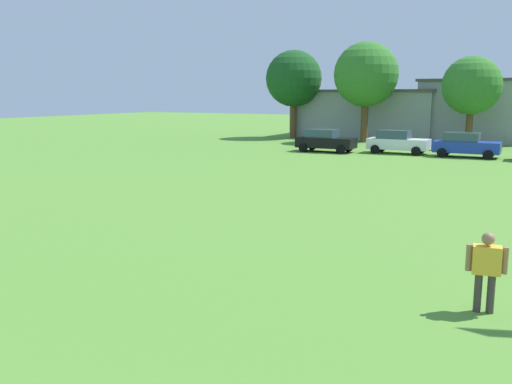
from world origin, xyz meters
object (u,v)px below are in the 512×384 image
object	(u,v)px
parked_car_blue_2	(465,145)
tree_far_left	(294,79)
tree_left	(366,75)
parked_car_black_0	(325,140)
adult_bystander	(486,265)
tree_center	(472,86)
parked_car_white_1	(397,142)

from	to	relation	value
parked_car_blue_2	tree_far_left	world-z (taller)	tree_far_left
parked_car_blue_2	tree_left	xyz separation A→B (m)	(-9.71, 8.43, 5.09)
tree_far_left	tree_left	xyz separation A→B (m)	(7.75, -1.82, 0.22)
tree_far_left	parked_car_black_0	bearing A→B (deg)	-55.95
adult_bystander	tree_left	world-z (taller)	tree_left
parked_car_black_0	tree_center	distance (m)	13.47
tree_center	parked_car_black_0	bearing A→B (deg)	-134.04
parked_car_black_0	tree_left	world-z (taller)	tree_left
parked_car_white_1	adult_bystander	bearing A→B (deg)	-73.01
parked_car_black_0	tree_left	bearing A→B (deg)	89.59
tree_far_left	parked_car_white_1	bearing A→B (deg)	-38.08
parked_car_white_1	tree_left	xyz separation A→B (m)	(-5.00, 8.17, 5.09)
tree_far_left	tree_center	size ratio (longest dim) A/B	1.16
parked_car_black_0	tree_far_left	world-z (taller)	tree_far_left
parked_car_white_1	tree_far_left	size ratio (longest dim) A/B	0.51
adult_bystander	parked_car_white_1	size ratio (longest dim) A/B	0.38
parked_car_black_0	parked_car_white_1	xyz separation A→B (m)	(5.06, 1.38, 0.00)
adult_bystander	parked_car_black_0	world-z (taller)	parked_car_black_0
adult_bystander	tree_far_left	world-z (taller)	tree_far_left
parked_car_black_0	tree_center	bearing A→B (deg)	45.96
parked_car_blue_2	tree_far_left	xyz separation A→B (m)	(-17.47, 10.25, 4.87)
adult_bystander	tree_left	bearing A→B (deg)	101.57
adult_bystander	tree_far_left	bearing A→B (deg)	110.07
adult_bystander	parked_car_blue_2	bearing A→B (deg)	89.42
adult_bystander	tree_left	size ratio (longest dim) A/B	0.18
parked_car_blue_2	tree_far_left	bearing A→B (deg)	149.60
tree_far_left	tree_left	bearing A→B (deg)	-13.19
parked_car_black_0	parked_car_blue_2	xyz separation A→B (m)	(9.78, 1.12, 0.00)
parked_car_white_1	tree_far_left	xyz separation A→B (m)	(-12.75, 9.99, 4.87)
parked_car_white_1	tree_far_left	distance (m)	16.91
parked_car_blue_2	tree_center	world-z (taller)	tree_center
adult_bystander	parked_car_blue_2	distance (m)	29.29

